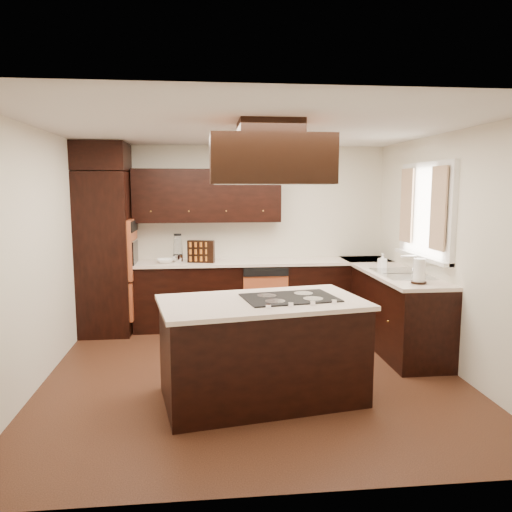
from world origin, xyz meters
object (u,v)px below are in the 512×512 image
at_px(range_hood, 270,160).
at_px(oven_column, 106,253).
at_px(island, 262,352).
at_px(spice_rack, 201,252).

bearing_deg(range_hood, oven_column, 129.74).
xyz_separation_m(island, spice_rack, (-0.55, 2.33, 0.63)).
bearing_deg(island, oven_column, 117.62).
bearing_deg(range_hood, island, -133.31).
xyz_separation_m(oven_column, island, (1.80, -2.34, -0.62)).
bearing_deg(oven_column, spice_rack, -0.32).
height_order(range_hood, spice_rack, range_hood).
bearing_deg(island, range_hood, 36.75).
height_order(oven_column, island, oven_column).
xyz_separation_m(island, range_hood, (0.08, 0.08, 1.72)).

